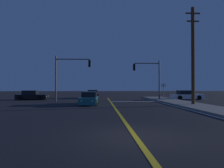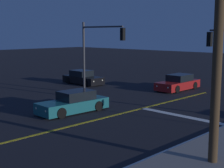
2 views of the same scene
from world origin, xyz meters
name	(u,v)px [view 1 (image 1 of 2)]	position (x,y,z in m)	size (l,w,h in m)	color
ground_plane	(135,136)	(0.00, 0.00, 0.00)	(160.00, 160.00, 0.00)	black
sidewalk_right	(203,107)	(7.73, 9.76, 0.07)	(3.20, 35.14, 0.15)	gray
lane_line_center	(115,109)	(0.00, 9.76, 0.01)	(0.20, 33.19, 0.01)	gold
lane_line_edge_right	(183,108)	(5.88, 9.76, 0.01)	(0.16, 33.19, 0.01)	white
stop_bar	(135,101)	(3.06, 18.02, 0.01)	(6.13, 0.50, 0.01)	white
car_lead_oncoming_red	(93,95)	(-2.47, 25.96, 0.58)	(1.93, 4.68, 1.34)	maroon
car_mid_block_teal	(89,99)	(-2.43, 14.14, 0.58)	(1.97, 4.70, 1.34)	#195960
car_distant_tail_white	(187,96)	(11.30, 21.50, 0.58)	(4.54, 1.95, 1.34)	silver
car_parked_curb_black	(32,96)	(-11.00, 22.26, 0.58)	(4.29, 1.92, 1.34)	black
traffic_signal_near_right	(150,74)	(5.57, 20.32, 3.67)	(3.75, 0.28, 5.51)	#38383D
traffic_signal_far_left	(69,71)	(-5.31, 18.92, 3.91)	(4.51, 0.28, 5.81)	#38383D
utility_pole_right	(193,55)	(8.03, 12.35, 5.06)	(1.48, 0.35, 9.87)	#42301E
street_sign_corner	(163,89)	(6.63, 17.52, 1.55)	(0.56, 0.10, 2.29)	slate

